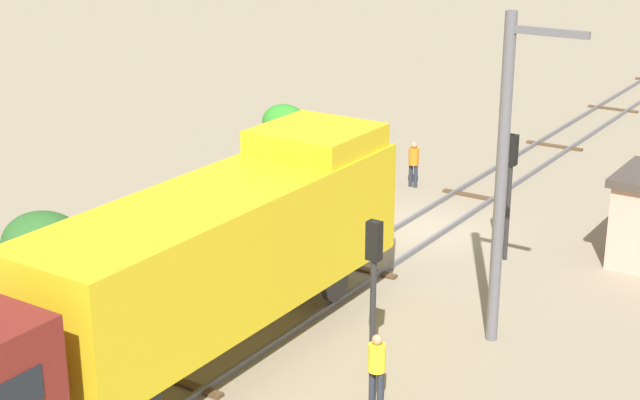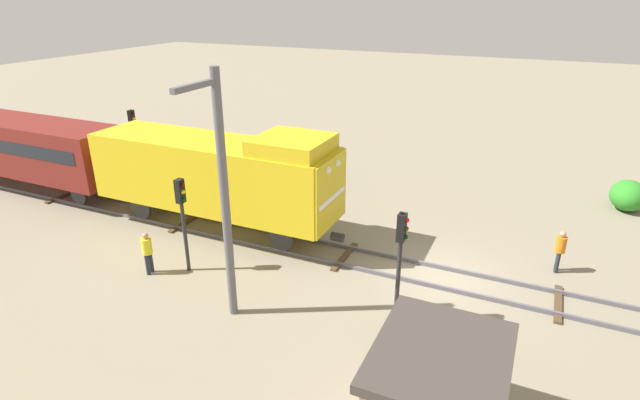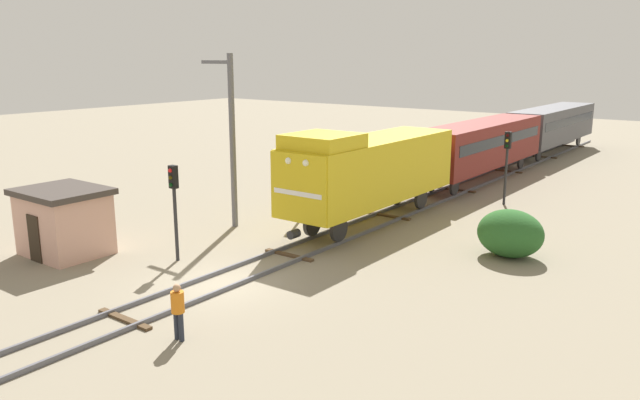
% 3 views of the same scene
% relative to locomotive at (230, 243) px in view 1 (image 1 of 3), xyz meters
% --- Properties ---
extents(ground_plane, '(142.28, 142.28, 0.00)m').
position_rel_locomotive_xyz_m(ground_plane, '(0.00, -9.89, -2.77)').
color(ground_plane, gray).
extents(railway_track, '(2.40, 94.85, 0.16)m').
position_rel_locomotive_xyz_m(railway_track, '(0.00, -9.89, -2.70)').
color(railway_track, '#595960').
rests_on(railway_track, ground).
extents(locomotive, '(2.90, 11.60, 4.60)m').
position_rel_locomotive_xyz_m(locomotive, '(0.00, 0.00, 0.00)').
color(locomotive, gold).
rests_on(locomotive, railway_track).
extents(traffic_signal_near, '(0.32, 0.34, 3.84)m').
position_rel_locomotive_xyz_m(traffic_signal_near, '(-3.20, -9.03, -0.09)').
color(traffic_signal_near, '#262628').
rests_on(traffic_signal_near, ground).
extents(traffic_signal_mid, '(0.32, 0.34, 3.73)m').
position_rel_locomotive_xyz_m(traffic_signal_mid, '(-3.40, -0.84, -0.16)').
color(traffic_signal_mid, '#262628').
rests_on(traffic_signal_mid, ground).
extents(worker_near_track, '(0.38, 0.38, 1.70)m').
position_rel_locomotive_xyz_m(worker_near_track, '(2.40, -13.72, -1.78)').
color(worker_near_track, '#262B38').
rests_on(worker_near_track, ground).
extents(worker_by_signal, '(0.38, 0.38, 1.70)m').
position_rel_locomotive_xyz_m(worker_by_signal, '(-4.20, 0.36, -1.78)').
color(worker_by_signal, '#262B38').
rests_on(worker_by_signal, ground).
extents(catenary_mast, '(1.94, 0.28, 8.06)m').
position_rel_locomotive_xyz_m(catenary_mast, '(-5.06, -3.95, 1.51)').
color(catenary_mast, '#595960').
rests_on(catenary_mast, ground).
extents(bush_near, '(2.67, 2.19, 1.94)m').
position_rel_locomotive_xyz_m(bush_near, '(7.15, -0.60, -1.80)').
color(bush_near, '#285C26').
rests_on(bush_near, ground).
extents(bush_far, '(2.03, 1.66, 1.48)m').
position_rel_locomotive_xyz_m(bush_far, '(10.25, -16.72, -2.03)').
color(bush_far, '#2D8526').
rests_on(bush_far, ground).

